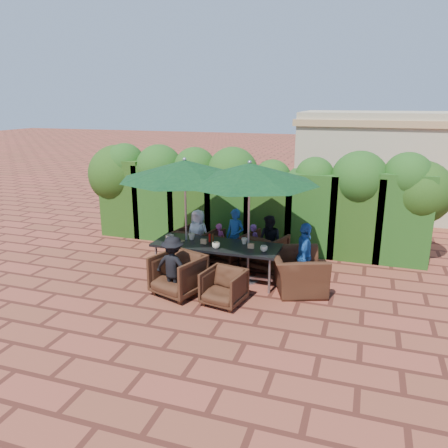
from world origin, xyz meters
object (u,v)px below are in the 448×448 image
(dining_table, at_px, (216,247))
(umbrella_right, at_px, (249,173))
(chair_far_left, at_px, (195,243))
(chair_far_right, at_px, (265,249))
(chair_far_mid, at_px, (227,247))
(umbrella_left, at_px, (185,170))
(chair_near_right, at_px, (224,286))
(chair_near_left, at_px, (178,273))
(chair_end_right, at_px, (297,265))

(dining_table, distance_m, umbrella_right, 1.67)
(dining_table, relative_size, chair_far_left, 3.17)
(chair_far_right, bearing_deg, chair_far_mid, 20.22)
(umbrella_left, bearing_deg, chair_far_right, 30.36)
(chair_near_right, bearing_deg, chair_near_left, -177.06)
(umbrella_right, bearing_deg, chair_near_right, -97.27)
(chair_near_right, height_order, chair_end_right, chair_end_right)
(dining_table, distance_m, chair_far_mid, 0.97)
(chair_far_right, xyz_separation_m, chair_near_left, (-1.23, -1.87, 0.01))
(umbrella_left, relative_size, umbrella_right, 0.99)
(chair_far_mid, bearing_deg, umbrella_right, 149.09)
(chair_far_mid, xyz_separation_m, chair_end_right, (1.71, -0.93, 0.12))
(chair_near_left, relative_size, chair_near_right, 1.22)
(chair_near_left, bearing_deg, umbrella_left, 122.42)
(chair_far_left, bearing_deg, dining_table, 144.18)
(dining_table, height_order, chair_far_right, chair_far_right)
(chair_far_right, bearing_deg, dining_table, 68.57)
(dining_table, bearing_deg, umbrella_left, 173.62)
(umbrella_left, xyz_separation_m, chair_near_left, (0.25, -1.00, -1.78))
(umbrella_left, height_order, umbrella_right, same)
(chair_far_left, relative_size, chair_near_right, 1.15)
(chair_far_right, relative_size, chair_near_right, 1.19)
(umbrella_left, height_order, chair_far_left, umbrella_left)
(chair_far_mid, bearing_deg, chair_near_left, 97.32)
(chair_far_left, distance_m, chair_far_right, 1.63)
(chair_far_right, xyz_separation_m, chair_end_right, (0.86, -0.96, 0.08))
(umbrella_right, height_order, chair_end_right, umbrella_right)
(umbrella_left, height_order, chair_near_left, umbrella_left)
(dining_table, xyz_separation_m, chair_near_left, (-0.44, -0.92, -0.25))
(umbrella_left, bearing_deg, chair_far_left, 100.72)
(chair_far_left, distance_m, chair_near_left, 1.86)
(umbrella_left, bearing_deg, chair_near_right, -43.26)
(umbrella_left, xyz_separation_m, chair_end_right, (2.34, -0.09, -1.71))
(chair_far_mid, distance_m, chair_far_right, 0.85)
(dining_table, height_order, umbrella_right, umbrella_right)
(umbrella_right, height_order, chair_near_right, umbrella_right)
(chair_far_left, relative_size, chair_near_left, 0.94)
(chair_far_mid, distance_m, chair_end_right, 1.95)
(umbrella_right, relative_size, chair_far_mid, 3.51)
(umbrella_right, bearing_deg, umbrella_left, 179.94)
(dining_table, relative_size, chair_far_mid, 3.36)
(chair_end_right, bearing_deg, chair_far_mid, 41.18)
(dining_table, bearing_deg, chair_end_right, -0.46)
(chair_near_right, bearing_deg, chair_far_right, 92.18)
(chair_near_left, bearing_deg, chair_end_right, 42.07)
(chair_far_mid, xyz_separation_m, chair_near_left, (-0.38, -1.84, 0.05))
(umbrella_left, relative_size, chair_near_left, 3.09)
(umbrella_right, height_order, chair_far_left, umbrella_right)
(chair_far_mid, height_order, chair_far_right, chair_far_right)
(chair_far_mid, height_order, chair_near_left, chair_near_left)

